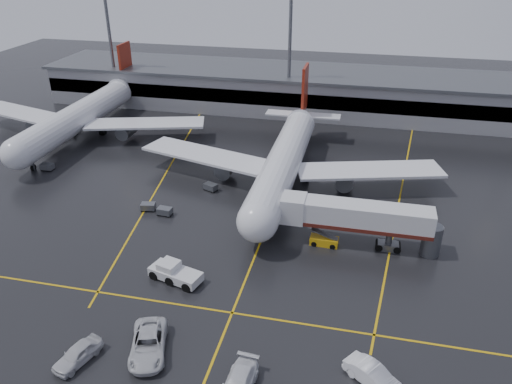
# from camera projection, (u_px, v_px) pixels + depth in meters

# --- Properties ---
(ground) EXTENTS (220.00, 220.00, 0.00)m
(ground) POSITION_uv_depth(u_px,v_px,m) (273.00, 212.00, 71.86)
(ground) COLOR black
(ground) RESTS_ON ground
(apron_line_centre) EXTENTS (0.25, 90.00, 0.02)m
(apron_line_centre) POSITION_uv_depth(u_px,v_px,m) (273.00, 212.00, 71.86)
(apron_line_centre) COLOR gold
(apron_line_centre) RESTS_ON ground
(apron_line_stop) EXTENTS (60.00, 0.25, 0.02)m
(apron_line_stop) POSITION_uv_depth(u_px,v_px,m) (232.00, 313.00, 52.82)
(apron_line_stop) COLOR gold
(apron_line_stop) RESTS_ON ground
(apron_line_left) EXTENTS (9.99, 69.35, 0.02)m
(apron_line_left) POSITION_uv_depth(u_px,v_px,m) (168.00, 170.00, 84.47)
(apron_line_left) COLOR gold
(apron_line_left) RESTS_ON ground
(apron_line_right) EXTENTS (7.57, 69.64, 0.02)m
(apron_line_right) POSITION_uv_depth(u_px,v_px,m) (401.00, 193.00, 76.95)
(apron_line_right) COLOR gold
(apron_line_right) RESTS_ON ground
(terminal) EXTENTS (122.00, 19.00, 8.60)m
(terminal) POSITION_uv_depth(u_px,v_px,m) (315.00, 91.00, 111.35)
(terminal) COLOR gray
(terminal) RESTS_ON ground
(light_mast_left) EXTENTS (3.00, 1.20, 25.45)m
(light_mast_left) POSITION_uv_depth(u_px,v_px,m) (110.00, 40.00, 110.45)
(light_mast_left) COLOR #595B60
(light_mast_left) RESTS_ON ground
(light_mast_mid) EXTENTS (3.00, 1.20, 25.45)m
(light_mast_mid) POSITION_uv_depth(u_px,v_px,m) (290.00, 48.00, 102.54)
(light_mast_mid) COLOR #595B60
(light_mast_mid) RESTS_ON ground
(main_airliner) EXTENTS (48.80, 45.60, 14.10)m
(main_airliner) POSITION_uv_depth(u_px,v_px,m) (285.00, 159.00, 78.32)
(main_airliner) COLOR silver
(main_airliner) RESTS_ON ground
(second_airliner) EXTENTS (48.80, 45.60, 14.10)m
(second_airliner) POSITION_uv_depth(u_px,v_px,m) (82.00, 115.00, 97.02)
(second_airliner) COLOR silver
(second_airliner) RESTS_ON ground
(jet_bridge) EXTENTS (19.90, 3.40, 6.05)m
(jet_bridge) POSITION_uv_depth(u_px,v_px,m) (357.00, 218.00, 62.51)
(jet_bridge) COLOR silver
(jet_bridge) RESTS_ON ground
(pushback_tractor) EXTENTS (6.63, 4.11, 2.21)m
(pushback_tractor) POSITION_uv_depth(u_px,v_px,m) (174.00, 273.00, 57.55)
(pushback_tractor) COLOR silver
(pushback_tractor) RESTS_ON ground
(belt_loader) EXTENTS (3.62, 1.80, 2.25)m
(belt_loader) POSITION_uv_depth(u_px,v_px,m) (324.00, 241.00, 64.12)
(belt_loader) COLOR gold
(belt_loader) RESTS_ON ground
(service_van_a) EXTENTS (5.20, 7.62, 1.94)m
(service_van_a) POSITION_uv_depth(u_px,v_px,m) (148.00, 344.00, 47.51)
(service_van_a) COLOR silver
(service_van_a) RESTS_ON ground
(service_van_b) EXTENTS (2.87, 6.17, 1.74)m
(service_van_b) POSITION_uv_depth(u_px,v_px,m) (238.00, 384.00, 43.39)
(service_van_b) COLOR white
(service_van_b) RESTS_ON ground
(service_van_c) EXTENTS (5.66, 4.84, 1.84)m
(service_van_c) POSITION_uv_depth(u_px,v_px,m) (373.00, 376.00, 44.16)
(service_van_c) COLOR white
(service_van_c) RESTS_ON ground
(service_van_d) EXTENTS (3.45, 5.40, 1.71)m
(service_van_d) POSITION_uv_depth(u_px,v_px,m) (78.00, 354.00, 46.51)
(service_van_d) COLOR silver
(service_van_d) RESTS_ON ground
(baggage_cart_a) EXTENTS (2.10, 1.46, 1.12)m
(baggage_cart_a) POSITION_uv_depth(u_px,v_px,m) (165.00, 211.00, 70.85)
(baggage_cart_a) COLOR #595B60
(baggage_cart_a) RESTS_ON ground
(baggage_cart_b) EXTENTS (2.21, 1.65, 1.12)m
(baggage_cart_b) POSITION_uv_depth(u_px,v_px,m) (148.00, 206.00, 72.03)
(baggage_cart_b) COLOR #595B60
(baggage_cart_b) RESTS_ON ground
(baggage_cart_c) EXTENTS (2.35, 1.98, 1.12)m
(baggage_cart_c) POSITION_uv_depth(u_px,v_px,m) (211.00, 187.00, 77.61)
(baggage_cart_c) COLOR #595B60
(baggage_cart_c) RESTS_ON ground
(baggage_cart_d) EXTENTS (2.02, 1.33, 1.12)m
(baggage_cart_d) POSITION_uv_depth(u_px,v_px,m) (22.00, 153.00, 89.49)
(baggage_cart_d) COLOR #595B60
(baggage_cart_d) RESTS_ON ground
(baggage_cart_e) EXTENTS (2.00, 1.30, 1.12)m
(baggage_cart_e) POSITION_uv_depth(u_px,v_px,m) (47.00, 167.00, 84.23)
(baggage_cart_e) COLOR #595B60
(baggage_cart_e) RESTS_ON ground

